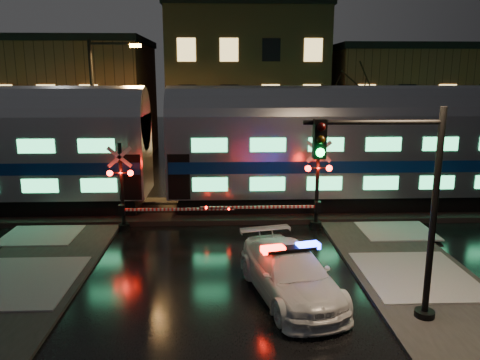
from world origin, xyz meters
name	(u,v)px	position (x,y,z in m)	size (l,w,h in m)	color
ground	(221,249)	(0.00, 0.00, 0.00)	(120.00, 120.00, 0.00)	black
ballast	(221,210)	(0.00, 5.00, 0.12)	(90.00, 4.20, 0.24)	black
sidewalk_right	(461,324)	(6.50, -6.00, 0.06)	(4.00, 20.00, 0.12)	#2D2D2D
building_left	(62,102)	(-13.00, 22.00, 4.50)	(14.00, 10.00, 9.00)	#502E1F
building_mid	(245,86)	(2.00, 22.50, 5.75)	(12.00, 11.00, 11.50)	brown
building_right	(399,104)	(15.00, 22.00, 4.25)	(12.00, 10.00, 8.50)	#502E1F
train	(158,145)	(-3.00, 5.00, 3.38)	(51.00, 3.12, 5.92)	black
police_car	(290,273)	(2.11, -4.08, 0.76)	(3.23, 5.52, 1.67)	white
crossing_signal_right	(309,192)	(3.83, 2.31, 1.68)	(5.74, 0.65, 4.07)	black
crossing_signal_left	(130,196)	(-3.88, 2.30, 1.59)	(5.45, 0.64, 3.86)	black
traffic_light	(400,213)	(4.70, -5.71, 3.12)	(3.80, 0.69, 5.87)	black
streetlight	(99,107)	(-6.71, 9.00, 4.91)	(2.85, 0.30, 8.51)	black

